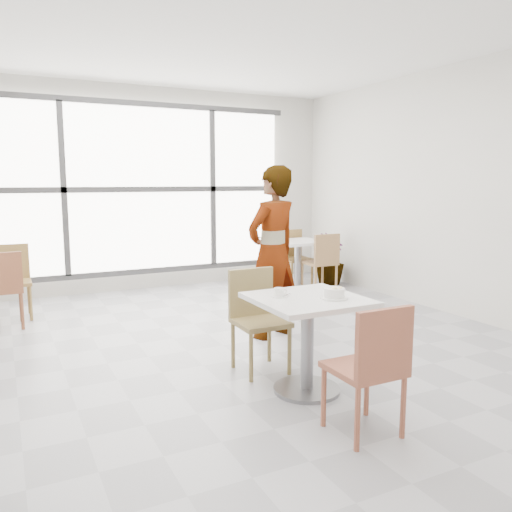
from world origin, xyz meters
name	(u,v)px	position (x,y,z in m)	size (l,w,h in m)	color
floor	(241,359)	(0.00, 0.00, 0.00)	(7.00, 7.00, 0.00)	#9E9EA5
ceiling	(240,15)	(0.00, 0.00, 3.00)	(7.00, 7.00, 0.00)	white
wall_back	(142,189)	(0.00, 3.50, 1.50)	(6.00, 6.00, 0.00)	silver
wall_right	(479,192)	(3.00, 0.00, 1.50)	(7.00, 7.00, 0.00)	silver
window	(143,189)	(0.00, 3.44, 1.50)	(4.60, 0.07, 2.52)	white
main_table	(307,326)	(0.15, -0.88, 0.52)	(0.80, 0.80, 0.75)	white
chair_near	(372,362)	(0.12, -1.68, 0.50)	(0.42, 0.42, 0.87)	#9B543D
chair_far	(256,312)	(0.02, -0.26, 0.50)	(0.42, 0.42, 0.87)	olive
oatmeal_bowl	(334,293)	(0.30, -1.01, 0.79)	(0.21, 0.21, 0.09)	white
coffee_cup	(279,293)	(-0.04, -0.77, 0.78)	(0.16, 0.13, 0.07)	white
person	(273,253)	(0.59, 0.49, 0.89)	(0.65, 0.43, 1.78)	black
bg_table_right	(298,258)	(2.01, 2.32, 0.49)	(0.70, 0.70, 0.75)	white
bg_chair_left_near	(2,285)	(-1.94, 2.04, 0.50)	(0.42, 0.42, 0.87)	brown
bg_chair_left_far	(11,276)	(-1.83, 2.56, 0.50)	(0.42, 0.42, 0.87)	olive
bg_chair_right_near	(323,259)	(2.25, 2.03, 0.50)	(0.42, 0.42, 0.87)	#9F7549
bg_chair_right_far	(293,254)	(2.12, 2.65, 0.50)	(0.42, 0.42, 0.87)	olive
plant_right	(330,259)	(2.70, 2.49, 0.40)	(0.45, 0.45, 0.80)	#4F723C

